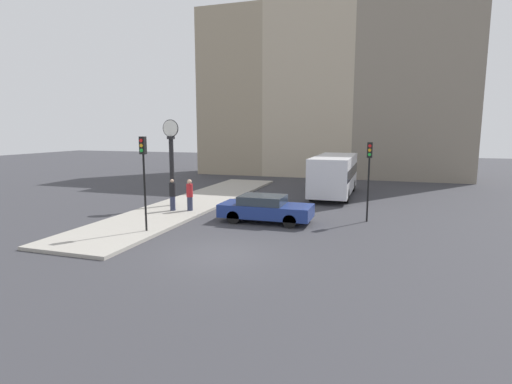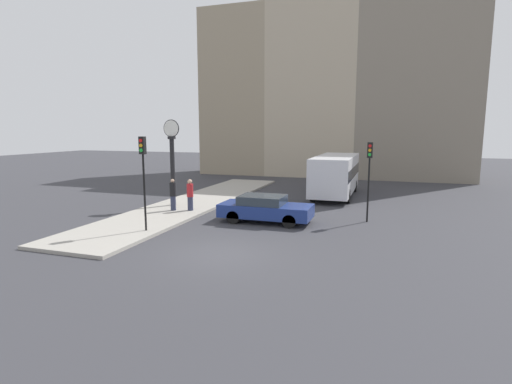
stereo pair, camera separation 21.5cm
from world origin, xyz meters
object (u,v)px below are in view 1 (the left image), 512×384
object	(u,v)px
traffic_light_near	(144,164)
pedestrian_black_jacket	(172,195)
sedan_car	(265,208)
street_clock	(172,160)
bus_distant	(334,173)
pedestrian_red_top	(190,195)
traffic_light_far	(369,165)

from	to	relation	value
traffic_light_near	pedestrian_black_jacket	world-z (taller)	traffic_light_near
sedan_car	pedestrian_black_jacket	world-z (taller)	pedestrian_black_jacket
sedan_car	street_clock	world-z (taller)	street_clock
bus_distant	pedestrian_red_top	xyz separation A→B (m)	(-6.88, -8.31, -0.58)
traffic_light_near	pedestrian_red_top	bearing A→B (deg)	93.02
sedan_car	pedestrian_red_top	bearing A→B (deg)	169.93
sedan_car	pedestrian_red_top	xyz separation A→B (m)	(-4.60, 0.82, 0.33)
traffic_light_far	pedestrian_black_jacket	bearing A→B (deg)	-173.61
pedestrian_red_top	traffic_light_near	bearing A→B (deg)	-86.98
bus_distant	traffic_light_far	world-z (taller)	traffic_light_far
street_clock	pedestrian_red_top	xyz separation A→B (m)	(1.70, -1.11, -1.78)
traffic_light_far	street_clock	bearing A→B (deg)	178.72
street_clock	pedestrian_black_jacket	distance (m)	2.40
bus_distant	traffic_light_near	size ratio (longest dim) A/B	1.93
sedan_car	bus_distant	size ratio (longest dim) A/B	0.57
sedan_car	traffic_light_far	world-z (taller)	traffic_light_far
sedan_car	traffic_light_near	bearing A→B (deg)	-138.61
sedan_car	bus_distant	distance (m)	9.45
traffic_light_near	pedestrian_black_jacket	bearing A→B (deg)	104.81
bus_distant	sedan_car	bearing A→B (deg)	-103.98
bus_distant	street_clock	bearing A→B (deg)	-140.00
bus_distant	street_clock	size ratio (longest dim) A/B	1.60
pedestrian_red_top	pedestrian_black_jacket	distance (m)	0.95
traffic_light_near	pedestrian_red_top	size ratio (longest dim) A/B	2.39
sedan_car	pedestrian_black_jacket	distance (m)	5.54
sedan_car	traffic_light_near	world-z (taller)	traffic_light_near
traffic_light_far	pedestrian_red_top	bearing A→B (deg)	-174.79
street_clock	pedestrian_black_jacket	bearing A→B (deg)	-60.60
traffic_light_near	traffic_light_far	size ratio (longest dim) A/B	1.04
pedestrian_red_top	traffic_light_far	bearing A→B (deg)	5.21
street_clock	traffic_light_far	bearing A→B (deg)	-1.28
traffic_light_far	pedestrian_black_jacket	world-z (taller)	traffic_light_far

